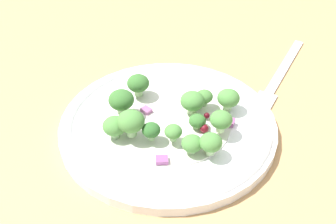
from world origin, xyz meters
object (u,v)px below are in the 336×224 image
Objects in this scene: plate at (168,124)px; broccoli_floret_1 at (138,84)px; broccoli_floret_0 at (204,97)px; broccoli_floret_2 at (115,126)px; fork at (279,76)px.

plate is 9.11× the size of broccoli_floret_1.
broccoli_floret_2 is (-4.73, -10.21, -0.14)cm from broccoli_floret_0.
broccoli_floret_1 is 7.73cm from broccoli_floret_2.
plate is 6.39cm from broccoli_floret_1.
broccoli_floret_1 reaches higher than broccoli_floret_2.
broccoli_floret_1 reaches higher than fork.
fork is at bearing 71.17° from broccoli_floret_2.
broccoli_floret_1 is at bearing -123.62° from fork.
broccoli_floret_2 is at bearing -108.83° from fork.
fork is at bearing 56.38° from broccoli_floret_1.
broccoli_floret_0 is at bearing 67.25° from plate.
broccoli_floret_2 is at bearing -116.51° from plate.
plate is at bearing 63.49° from broccoli_floret_2.
broccoli_floret_1 is at bearing 111.84° from broccoli_floret_2.
broccoli_floret_2 is at bearing -68.16° from broccoli_floret_1.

